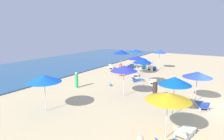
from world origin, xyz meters
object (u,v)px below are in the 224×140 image
object	(u,v)px
lounge_chair_6_0	(154,68)
lounge_chair_7_0	(143,67)
lounge_chair_4_0	(153,81)
umbrella_3	(137,58)
beachgoer_1	(155,90)
lounge_chair_7_1	(132,66)
lounge_chair_9_1	(112,67)
umbrella_0	(44,79)
umbrella_6	(160,51)
lounge_chair_5_0	(202,105)
beachgoer_4	(120,70)
umbrella_5	(197,74)
lounge_chair_6_1	(149,68)
beachgoer_3	(152,67)
umbrella_4	(142,60)
umbrella_8	(124,68)
lounge_chair_3_0	(135,74)
lounge_chair_9_0	(129,67)
umbrella_9	(121,52)
lounge_chair_2_0	(185,132)
beach_ball_0	(110,85)
umbrella_7	(136,51)
umbrella_2	(168,97)
beachgoer_2	(76,80)
umbrella_1	(175,81)

from	to	relation	value
lounge_chair_6_0	lounge_chair_7_0	xyz separation A→B (m)	(0.27, 1.70, 0.01)
lounge_chair_7_0	lounge_chair_4_0	bearing A→B (deg)	88.58
umbrella_3	beachgoer_1	xyz separation A→B (m)	(-7.03, -4.90, -1.36)
lounge_chair_7_1	lounge_chair_9_1	distance (m)	3.02
umbrella_0	umbrella_6	size ratio (longest dim) A/B	0.94
lounge_chair_7_1	lounge_chair_5_0	bearing A→B (deg)	108.47
umbrella_0	beachgoer_4	world-z (taller)	umbrella_0
umbrella_5	lounge_chair_6_1	world-z (taller)	umbrella_5
lounge_chair_4_0	lounge_chair_7_1	bearing A→B (deg)	-65.73
lounge_chair_7_1	beachgoer_3	world-z (taller)	beachgoer_3
umbrella_4	umbrella_5	bearing A→B (deg)	-111.13
lounge_chair_4_0	umbrella_8	world-z (taller)	umbrella_8
lounge_chair_7_0	umbrella_8	world-z (taller)	umbrella_8
lounge_chair_4_0	beachgoer_4	size ratio (longest dim) A/B	0.97
lounge_chair_4_0	lounge_chair_3_0	bearing A→B (deg)	-50.52
lounge_chair_9_0	umbrella_9	bearing A→B (deg)	18.65
lounge_chair_7_1	umbrella_5	bearing A→B (deg)	109.64
umbrella_6	lounge_chair_7_1	bearing A→B (deg)	111.18
lounge_chair_2_0	beach_ball_0	distance (m)	10.03
lounge_chair_2_0	umbrella_7	bearing A→B (deg)	-45.21
umbrella_7	lounge_chair_7_0	distance (m)	2.71
lounge_chair_7_0	beachgoer_1	world-z (taller)	beachgoer_1
umbrella_5	lounge_chair_9_1	size ratio (longest dim) A/B	1.80
umbrella_0	lounge_chair_7_0	bearing A→B (deg)	0.68
umbrella_3	umbrella_9	bearing A→B (deg)	63.32
lounge_chair_2_0	umbrella_8	world-z (taller)	umbrella_8
umbrella_7	umbrella_4	bearing A→B (deg)	-150.62
umbrella_9	lounge_chair_9_0	bearing A→B (deg)	-30.72
lounge_chair_9_1	umbrella_8	bearing A→B (deg)	120.07
lounge_chair_7_1	lounge_chair_9_1	size ratio (longest dim) A/B	1.04
umbrella_2	umbrella_7	size ratio (longest dim) A/B	0.94
lounge_chair_9_1	lounge_chair_6_1	bearing A→B (deg)	-157.51
umbrella_5	umbrella_9	world-z (taller)	umbrella_9
lounge_chair_7_1	beachgoer_2	bearing A→B (deg)	62.03
umbrella_1	beachgoer_4	world-z (taller)	umbrella_1
umbrella_0	beachgoer_3	distance (m)	15.69
umbrella_4	umbrella_7	distance (m)	9.68
beachgoer_1	beachgoer_3	bearing A→B (deg)	-0.21
lounge_chair_7_0	beachgoer_4	size ratio (longest dim) A/B	0.89
umbrella_0	beach_ball_0	bearing A→B (deg)	-3.91
lounge_chair_7_0	beach_ball_0	distance (m)	9.85
umbrella_4	umbrella_3	bearing A→B (deg)	31.03
beachgoer_4	lounge_chair_6_1	bearing A→B (deg)	-34.75
lounge_chair_9_1	beach_ball_0	size ratio (longest dim) A/B	4.63
umbrella_2	umbrella_9	size ratio (longest dim) A/B	0.90
umbrella_5	umbrella_7	xyz separation A→B (m)	(10.51, 10.11, 0.22)
lounge_chair_6_1	umbrella_9	xyz separation A→B (m)	(-2.06, 3.33, 2.22)
umbrella_5	beachgoer_2	xyz separation A→B (m)	(-2.08, 10.28, -1.44)
lounge_chair_6_0	lounge_chair_6_1	world-z (taller)	lounge_chair_6_0
lounge_chair_3_0	lounge_chair_9_0	world-z (taller)	lounge_chair_3_0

